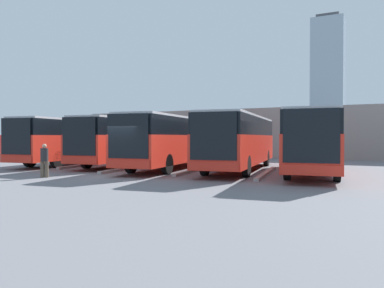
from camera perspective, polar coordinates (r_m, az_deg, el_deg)
name	(u,v)px	position (r m, az deg, el deg)	size (l,w,h in m)	color
ground_plane	(121,176)	(19.21, -10.77, -4.86)	(600.00, 600.00, 0.00)	slate
bus_0	(313,140)	(21.41, 17.95, 0.55)	(4.08, 12.30, 3.22)	red
curb_divider_0	(266,173)	(20.18, 11.24, -4.36)	(0.24, 6.83, 0.15)	#9E9E99
bus_1	(240,140)	(22.44, 7.33, 0.61)	(4.08, 12.30, 3.22)	red
curb_divider_1	(195,170)	(21.69, 0.49, -3.97)	(0.24, 6.83, 0.15)	#9E9E99
bus_2	(174,140)	(23.64, -2.78, 0.64)	(4.08, 12.30, 3.22)	red
curb_divider_2	(130,168)	(23.35, -9.44, -3.62)	(0.24, 6.83, 0.15)	#9E9E99
bus_3	(130,140)	(26.87, -9.38, 0.68)	(4.08, 12.30, 3.22)	red
curb_divider_3	(90,165)	(26.86, -15.25, -3.03)	(0.24, 6.83, 0.15)	#9E9E99
bus_4	(78,139)	(28.98, -16.98, 0.67)	(4.08, 12.30, 3.22)	red
pedestrian	(44,159)	(19.64, -21.57, -2.19)	(0.51, 0.51, 1.65)	brown
station_building	(261,133)	(41.59, 10.41, 1.60)	(37.49, 14.33, 4.71)	gray
office_tower	(328,79)	(253.52, 20.02, 9.25)	(19.21, 19.21, 77.99)	#93A8B7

